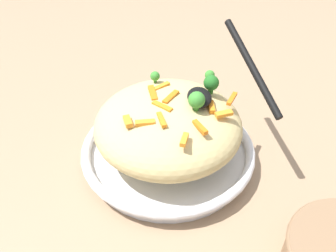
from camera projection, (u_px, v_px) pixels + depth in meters
ground_plane at (168, 159)px, 0.65m from camera, size 2.40×2.40×0.00m
serving_bowl at (168, 151)px, 0.63m from camera, size 0.32×0.32×0.04m
pasta_mound at (168, 124)px, 0.59m from camera, size 0.26×0.26×0.10m
carrot_piece_0 at (184, 140)px, 0.50m from camera, size 0.03×0.02×0.01m
carrot_piece_1 at (211, 107)px, 0.56m from camera, size 0.03×0.01×0.01m
carrot_piece_2 at (162, 106)px, 0.55m from camera, size 0.03×0.03×0.01m
carrot_piece_3 at (200, 127)px, 0.52m from camera, size 0.03×0.02×0.01m
carrot_piece_4 at (160, 87)px, 0.60m from camera, size 0.03×0.04×0.01m
carrot_piece_5 at (171, 97)px, 0.57m from camera, size 0.04×0.03×0.01m
carrot_piece_6 at (161, 120)px, 0.53m from camera, size 0.04×0.01×0.01m
carrot_piece_7 at (224, 114)px, 0.54m from camera, size 0.02×0.03×0.01m
carrot_piece_8 at (128, 121)px, 0.53m from camera, size 0.03×0.02×0.01m
carrot_piece_9 at (232, 99)px, 0.58m from camera, size 0.04×0.03×0.01m
carrot_piece_10 at (153, 93)px, 0.58m from camera, size 0.04×0.02×0.01m
carrot_piece_11 at (145, 123)px, 0.53m from camera, size 0.01×0.03×0.01m
broccoli_floret_0 at (211, 83)px, 0.58m from camera, size 0.03×0.03×0.03m
broccoli_floret_1 at (197, 100)px, 0.54m from camera, size 0.03×0.03×0.03m
broccoli_floret_2 at (155, 76)px, 0.62m from camera, size 0.02×0.02×0.02m
broccoli_floret_3 at (210, 75)px, 0.62m from camera, size 0.02×0.02×0.02m
serving_spoon at (221, 85)px, 0.56m from camera, size 0.18×0.14×0.10m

